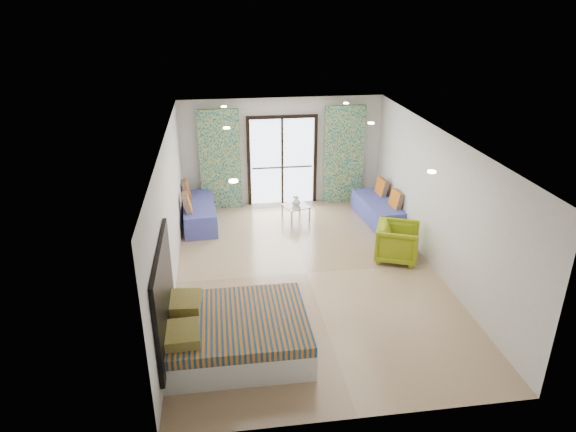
{
  "coord_description": "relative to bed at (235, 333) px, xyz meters",
  "views": [
    {
      "loc": [
        -1.58,
        -8.56,
        4.99
      ],
      "look_at": [
        -0.35,
        0.19,
        1.15
      ],
      "focal_mm": 32.0,
      "sensor_mm": 36.0,
      "label": 1
    }
  ],
  "objects": [
    {
      "name": "coffee_table",
      "position": [
        1.65,
        4.73,
        0.02
      ],
      "size": [
        0.71,
        0.71,
        0.64
      ],
      "rotation": [
        0.0,
        0.0,
        0.35
      ],
      "color": "silver",
      "rests_on": "floor"
    },
    {
      "name": "downlight_e",
      "position": [
        0.08,
        5.16,
        2.36
      ],
      "size": [
        0.12,
        0.12,
        0.02
      ],
      "primitive_type": "cylinder",
      "color": "#FFE0B2",
      "rests_on": "ceiling"
    },
    {
      "name": "downlight_c",
      "position": [
        0.08,
        3.16,
        2.36
      ],
      "size": [
        0.12,
        0.12,
        0.02
      ],
      "primitive_type": "cylinder",
      "color": "#FFE0B2",
      "rests_on": "ceiling"
    },
    {
      "name": "daybed_left",
      "position": [
        -0.64,
        4.82,
        -0.02
      ],
      "size": [
        0.84,
        1.91,
        0.92
      ],
      "rotation": [
        0.0,
        0.0,
        0.06
      ],
      "color": "#454CA6",
      "rests_on": "floor"
    },
    {
      "name": "switch_plate",
      "position": [
        -0.99,
        1.25,
        0.74
      ],
      "size": [
        0.02,
        0.1,
        0.1
      ],
      "primitive_type": "cube",
      "color": "silver",
      "rests_on": "wall_left"
    },
    {
      "name": "downlight_f",
      "position": [
        2.88,
        5.16,
        2.36
      ],
      "size": [
        0.12,
        0.12,
        0.02
      ],
      "primitive_type": "cylinder",
      "color": "#FFE0B2",
      "rests_on": "ceiling"
    },
    {
      "name": "bed",
      "position": [
        0.0,
        0.0,
        0.0
      ],
      "size": [
        2.13,
        1.74,
        0.73
      ],
      "color": "silver",
      "rests_on": "floor"
    },
    {
      "name": "daybed_right",
      "position": [
        3.59,
        4.42,
        -0.03
      ],
      "size": [
        0.86,
        1.84,
        0.88
      ],
      "rotation": [
        0.0,
        0.0,
        0.1
      ],
      "color": "#454CA6",
      "rests_on": "floor"
    },
    {
      "name": "downlight_b",
      "position": [
        2.88,
        0.16,
        2.36
      ],
      "size": [
        0.12,
        0.12,
        0.02
      ],
      "primitive_type": "cylinder",
      "color": "#FFE0B2",
      "rests_on": "ceiling"
    },
    {
      "name": "floor",
      "position": [
        1.48,
        2.16,
        -0.31
      ],
      "size": [
        5.0,
        7.5,
        0.01
      ],
      "primitive_type": null,
      "color": "#917556",
      "rests_on": "ground"
    },
    {
      "name": "downlight_d",
      "position": [
        2.88,
        3.16,
        2.36
      ],
      "size": [
        0.12,
        0.12,
        0.02
      ],
      "primitive_type": "cylinder",
      "color": "#FFE0B2",
      "rests_on": "ceiling"
    },
    {
      "name": "wall_front",
      "position": [
        1.48,
        -1.59,
        1.04
      ],
      "size": [
        5.0,
        0.01,
        2.7
      ],
      "primitive_type": null,
      "color": "silver",
      "rests_on": "ground"
    },
    {
      "name": "balcony_rail",
      "position": [
        1.48,
        5.89,
        0.64
      ],
      "size": [
        1.52,
        0.03,
        0.04
      ],
      "primitive_type": "cube",
      "color": "#595451",
      "rests_on": "balcony_door"
    },
    {
      "name": "balcony_door",
      "position": [
        1.48,
        5.88,
        0.95
      ],
      "size": [
        1.76,
        0.08,
        2.28
      ],
      "color": "black",
      "rests_on": "floor"
    },
    {
      "name": "downlight_a",
      "position": [
        0.08,
        0.16,
        2.36
      ],
      "size": [
        0.12,
        0.12,
        0.02
      ],
      "primitive_type": "cylinder",
      "color": "#FFE0B2",
      "rests_on": "ceiling"
    },
    {
      "name": "wall_back",
      "position": [
        1.48,
        5.91,
        1.04
      ],
      "size": [
        5.0,
        0.01,
        2.7
      ],
      "primitive_type": null,
      "color": "silver",
      "rests_on": "ground"
    },
    {
      "name": "ceiling",
      "position": [
        1.48,
        2.16,
        2.39
      ],
      "size": [
        5.0,
        7.5,
        0.01
      ],
      "primitive_type": null,
      "color": "silver",
      "rests_on": "ground"
    },
    {
      "name": "armchair",
      "position": [
        3.38,
        2.47,
        0.11
      ],
      "size": [
        1.01,
        1.04,
        0.84
      ],
      "primitive_type": "imported",
      "rotation": [
        0.0,
        0.0,
        1.18
      ],
      "color": "olive",
      "rests_on": "floor"
    },
    {
      "name": "headboard",
      "position": [
        -0.98,
        0.0,
        0.74
      ],
      "size": [
        0.06,
        2.1,
        1.5
      ],
      "primitive_type": "cube",
      "color": "black",
      "rests_on": "floor"
    },
    {
      "name": "wall_right",
      "position": [
        3.98,
        2.16,
        1.04
      ],
      "size": [
        0.01,
        7.5,
        2.7
      ],
      "primitive_type": null,
      "color": "silver",
      "rests_on": "ground"
    },
    {
      "name": "vase",
      "position": [
        1.66,
        4.74,
        0.16
      ],
      "size": [
        0.25,
        0.26,
        0.21
      ],
      "primitive_type": "imported",
      "rotation": [
        0.0,
        0.0,
        0.22
      ],
      "color": "white",
      "rests_on": "coffee_table"
    },
    {
      "name": "wall_left",
      "position": [
        -1.02,
        2.16,
        1.04
      ],
      "size": [
        0.01,
        7.5,
        2.7
      ],
      "primitive_type": null,
      "color": "silver",
      "rests_on": "ground"
    },
    {
      "name": "curtain_right",
      "position": [
        3.03,
        5.73,
        0.94
      ],
      "size": [
        1.0,
        0.1,
        2.5
      ],
      "primitive_type": "cube",
      "color": "beige",
      "rests_on": "floor"
    },
    {
      "name": "curtain_left",
      "position": [
        -0.07,
        5.73,
        0.94
      ],
      "size": [
        1.0,
        0.1,
        2.5
      ],
      "primitive_type": "cube",
      "color": "beige",
      "rests_on": "floor"
    }
  ]
}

